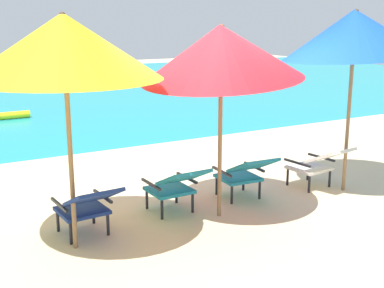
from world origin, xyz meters
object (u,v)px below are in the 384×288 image
lounge_chair_far_left (87,205)px  lounge_chair_near_left (176,184)px  lounge_chair_far_right (319,162)px  beach_umbrella_right (355,34)px  beach_umbrella_left (64,46)px  lounge_chair_near_right (245,172)px  beach_umbrella_center (221,52)px

lounge_chair_far_left → lounge_chair_near_left: size_ratio=1.02×
lounge_chair_far_right → beach_umbrella_right: size_ratio=0.34×
lounge_chair_far_left → lounge_chair_near_left: same height
beach_umbrella_left → beach_umbrella_right: (3.95, -0.05, 0.07)m
lounge_chair_near_right → lounge_chair_far_right: same height
lounge_chair_near_left → lounge_chair_far_left: bearing=-173.4°
lounge_chair_near_right → lounge_chair_far_left: bearing=-176.5°
beach_umbrella_center → beach_umbrella_right: beach_umbrella_right is taller
lounge_chair_near_right → beach_umbrella_center: 1.75m
lounge_chair_near_left → beach_umbrella_left: beach_umbrella_left is taller
lounge_chair_near_left → beach_umbrella_center: bearing=-32.1°
lounge_chair_near_left → beach_umbrella_left: size_ratio=0.36×
lounge_chair_near_left → beach_umbrella_left: 2.25m
beach_umbrella_center → lounge_chair_far_left: bearing=174.8°
lounge_chair_near_right → beach_umbrella_center: beach_umbrella_center is taller
lounge_chair_far_right → beach_umbrella_right: bearing=-34.9°
lounge_chair_near_right → beach_umbrella_center: bearing=-154.4°
lounge_chair_far_right → beach_umbrella_center: beach_umbrella_center is taller
lounge_chair_near_right → beach_umbrella_left: beach_umbrella_left is taller
lounge_chair_near_left → lounge_chair_far_right: (2.26, -0.14, 0.00)m
lounge_chair_far_right → beach_umbrella_left: (-3.65, -0.16, 1.74)m
lounge_chair_near_left → beach_umbrella_left: bearing=-167.9°
beach_umbrella_left → beach_umbrella_right: bearing=-0.7°
lounge_chair_near_right → lounge_chair_far_right: bearing=-6.4°
lounge_chair_far_left → beach_umbrella_right: 4.17m
beach_umbrella_center → lounge_chair_near_left: bearing=147.9°
beach_umbrella_left → beach_umbrella_center: bearing=0.3°
lounge_chair_near_right → beach_umbrella_center: (-0.59, -0.29, 1.62)m
lounge_chair_far_left → lounge_chair_near_right: 2.25m
lounge_chair_far_left → lounge_chair_far_right: 3.45m
lounge_chair_far_right → beach_umbrella_right: 1.85m
beach_umbrella_left → lounge_chair_far_right: bearing=2.5°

